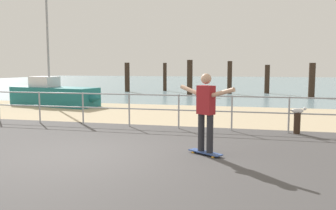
% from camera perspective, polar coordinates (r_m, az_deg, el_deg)
% --- Properties ---
extents(ground_plane, '(24.00, 10.00, 0.04)m').
position_cam_1_polar(ground_plane, '(6.92, -15.69, -9.80)').
color(ground_plane, '#474444').
rests_on(ground_plane, ground).
extents(beach_strip, '(24.00, 6.00, 0.04)m').
position_cam_1_polar(beach_strip, '(14.29, 0.27, -1.38)').
color(beach_strip, tan).
rests_on(beach_strip, ground).
extents(sea_surface, '(72.00, 50.00, 0.04)m').
position_cam_1_polar(sea_surface, '(41.94, 9.29, 3.52)').
color(sea_surface, '#75939E').
rests_on(sea_surface, ground).
extents(railing_fence, '(12.61, 0.05, 1.05)m').
position_cam_1_polar(railing_fence, '(11.10, -6.22, 0.04)').
color(railing_fence, '#9EA0A5').
rests_on(railing_fence, ground).
extents(sailboat, '(5.07, 2.29, 5.43)m').
position_cam_1_polar(sailboat, '(17.74, -17.32, 1.51)').
color(sailboat, '#19666B').
rests_on(sailboat, ground).
extents(skateboard, '(0.78, 0.61, 0.08)m').
position_cam_1_polar(skateboard, '(7.64, 5.97, -7.55)').
color(skateboard, '#334C8C').
rests_on(skateboard, ground).
extents(skateboarder, '(1.26, 0.87, 1.65)m').
position_cam_1_polar(skateboarder, '(7.47, 6.05, -0.46)').
color(skateboarder, '#26262B').
rests_on(skateboarder, skateboard).
extents(bollard_short, '(0.18, 0.18, 0.59)m').
position_cam_1_polar(bollard_short, '(10.53, 19.90, -2.84)').
color(bollard_short, '#332319').
rests_on(bollard_short, ground).
extents(seagull, '(0.49, 0.17, 0.18)m').
position_cam_1_polar(seagull, '(10.49, 20.07, -0.84)').
color(seagull, white).
rests_on(seagull, bollard_short).
extents(groyne_post_0, '(0.37, 0.37, 2.16)m').
position_cam_1_polar(groyne_post_0, '(26.68, -6.54, 4.42)').
color(groyne_post_0, '#332319').
rests_on(groyne_post_0, ground).
extents(groyne_post_1, '(0.28, 0.28, 2.16)m').
position_cam_1_polar(groyne_post_1, '(27.35, -0.51, 4.49)').
color(groyne_post_1, '#332319').
rests_on(groyne_post_1, ground).
extents(groyne_post_2, '(0.37, 0.37, 2.31)m').
position_cam_1_polar(groyne_post_2, '(23.72, 3.49, 4.41)').
color(groyne_post_2, '#332319').
rests_on(groyne_post_2, ground).
extents(groyne_post_3, '(0.32, 0.32, 2.25)m').
position_cam_1_polar(groyne_post_3, '(24.86, 9.81, 4.34)').
color(groyne_post_3, '#332319').
rests_on(groyne_post_3, ground).
extents(groyne_post_4, '(0.34, 0.34, 2.00)m').
position_cam_1_polar(groyne_post_4, '(25.74, 15.54, 3.98)').
color(groyne_post_4, '#332319').
rests_on(groyne_post_4, ground).
extents(groyne_post_5, '(0.37, 0.37, 2.10)m').
position_cam_1_polar(groyne_post_5, '(23.10, 21.98, 3.66)').
color(groyne_post_5, '#332319').
rests_on(groyne_post_5, ground).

